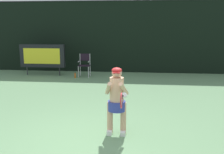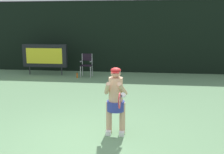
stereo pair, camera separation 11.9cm
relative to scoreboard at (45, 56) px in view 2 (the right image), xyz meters
The scene contains 7 objects.
ground 8.29m from the scoreboard, 63.89° to the right, with size 18.00×22.00×0.03m.
backdrop_screen 3.94m from the scoreboard, 19.56° to the left, with size 18.00×0.12×3.66m.
scoreboard is the anchor object (origin of this frame).
umpire_chair 2.13m from the scoreboard, ahead, with size 0.52×0.44×1.08m.
water_bottle 2.00m from the scoreboard, 17.49° to the right, with size 0.07×0.07×0.27m.
tennis_player 7.78m from the scoreboard, 57.28° to the right, with size 0.53×0.60×1.50m.
tennis_racket 8.41m from the scoreboard, 58.81° to the right, with size 0.03×0.60×0.31m.
Camera 2 is at (1.17, -4.71, 2.38)m, focal length 41.03 mm.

